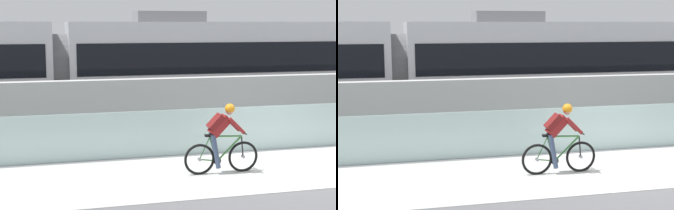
% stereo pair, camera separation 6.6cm
% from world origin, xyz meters
% --- Properties ---
extents(ground_plane, '(200.00, 200.00, 0.00)m').
position_xyz_m(ground_plane, '(0.00, 0.00, 0.00)').
color(ground_plane, slate).
extents(bike_path_deck, '(32.00, 3.20, 0.01)m').
position_xyz_m(bike_path_deck, '(0.00, 0.00, 0.01)').
color(bike_path_deck, silver).
rests_on(bike_path_deck, ground).
extents(glass_parapet, '(32.00, 0.05, 1.20)m').
position_xyz_m(glass_parapet, '(0.00, 1.85, 0.60)').
color(glass_parapet, silver).
rests_on(glass_parapet, ground).
extents(concrete_barrier_wall, '(32.00, 0.36, 1.83)m').
position_xyz_m(concrete_barrier_wall, '(0.00, 3.65, 0.91)').
color(concrete_barrier_wall, silver).
rests_on(concrete_barrier_wall, ground).
extents(tram_rail_near, '(32.00, 0.08, 0.01)m').
position_xyz_m(tram_rail_near, '(0.00, 6.13, 0.00)').
color(tram_rail_near, '#595654').
rests_on(tram_rail_near, ground).
extents(tram_rail_far, '(32.00, 0.08, 0.01)m').
position_xyz_m(tram_rail_far, '(0.00, 7.57, 0.00)').
color(tram_rail_far, '#595654').
rests_on(tram_rail_far, ground).
extents(tram, '(22.56, 2.54, 3.81)m').
position_xyz_m(tram, '(-4.89, 6.85, 1.89)').
color(tram, silver).
rests_on(tram, ground).
extents(cyclist_on_bike, '(1.77, 0.58, 1.61)m').
position_xyz_m(cyclist_on_bike, '(-1.60, -0.00, 0.80)').
color(cyclist_on_bike, black).
rests_on(cyclist_on_bike, ground).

